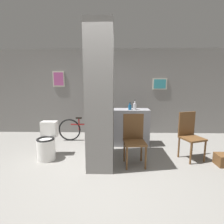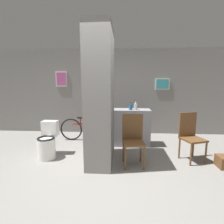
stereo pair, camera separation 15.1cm
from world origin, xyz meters
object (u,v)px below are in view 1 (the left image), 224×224
toilet (47,143)px  bicycle (89,129)px  chair_by_doorway (190,134)px  chair_near_pillar (134,137)px  bottle_tall (135,106)px

toilet → bicycle: (0.71, 1.15, -0.00)m
toilet → chair_by_doorway: bearing=1.6°
bicycle → chair_near_pillar: bearing=-50.8°
toilet → chair_by_doorway: chair_by_doorway is taller
chair_by_doorway → bicycle: (-2.29, 1.07, -0.21)m
toilet → bottle_tall: bottle_tall is taller
chair_near_pillar → chair_by_doorway: bearing=8.4°
toilet → chair_by_doorway: size_ratio=0.77×
chair_near_pillar → chair_by_doorway: 1.22m
bicycle → bottle_tall: bottle_tall is taller
chair_by_doorway → bottle_tall: bearing=125.6°
bottle_tall → chair_by_doorway: bearing=-34.8°
chair_by_doorway → bicycle: 2.53m
chair_near_pillar → chair_by_doorway: (1.19, 0.28, 0.00)m
chair_near_pillar → bottle_tall: (0.11, 1.03, 0.48)m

